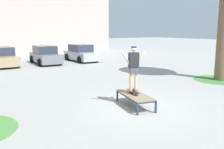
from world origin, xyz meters
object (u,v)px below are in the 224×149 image
skate_box (135,96)px  car_silver (81,53)px  skater (134,65)px  car_grey (45,55)px  skateboard (133,91)px  car_tan (2,57)px

skate_box → car_silver: size_ratio=0.48×
skate_box → car_silver: car_silver is taller
skater → car_silver: (4.92, 13.23, -0.84)m
car_grey → car_silver: bearing=-3.0°
skater → car_grey: (1.61, 13.40, -0.84)m
skate_box → car_grey: 13.67m
skate_box → skateboard: (0.04, 0.17, 0.12)m
skate_box → skater: skater is taller
skateboard → car_silver: size_ratio=0.19×
skate_box → skater: bearing=75.3°
skater → car_tan: bearing=97.0°
skater → skateboard: bearing=-108.9°
car_tan → car_silver: size_ratio=0.99×
skate_box → skateboard: size_ratio=2.47×
car_grey → car_silver: size_ratio=1.02×
car_silver → skateboard: bearing=-110.4°
skater → car_grey: 13.52m
skateboard → car_grey: (1.61, 13.40, 0.15)m
skate_box → car_grey: car_grey is taller
skateboard → car_tan: (-1.71, 13.86, 0.15)m
skate_box → car_silver: bearing=69.7°
skateboard → car_tan: size_ratio=0.20×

